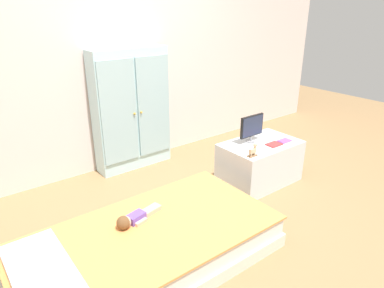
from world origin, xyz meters
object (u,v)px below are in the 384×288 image
Objects in this scene: doll at (132,219)px; bed at (149,247)px; wardrobe at (132,110)px; book_red at (274,144)px; book_purple at (284,141)px; tv_monitor at (252,127)px; tv_stand at (260,162)px; rocking_horse_toy at (253,150)px.

bed is at bearing -71.87° from doll.
wardrobe is at bearing 60.63° from doll.
doll is 0.30× the size of wardrobe.
book_purple is at bearing 0.00° from book_red.
tv_monitor reaches higher than book_purple.
bed is 1.78m from book_purple.
tv_monitor reaches higher than book_red.
rocking_horse_toy is at bearing -150.47° from tv_stand.
book_red reaches higher than book_purple.
doll is at bearing -169.14° from tv_monitor.
book_purple is (1.78, 0.09, 0.14)m from doll.
book_purple is (0.22, -0.11, 0.22)m from tv_stand.
wardrobe is at bearing 126.19° from tv_monitor.
rocking_horse_toy is (1.27, 0.03, 0.19)m from doll.
wardrobe reaches higher than rocking_horse_toy.
tv_stand reaches higher than doll.
book_purple reaches higher than doll.
bed is 0.23m from doll.
doll is at bearing -172.58° from tv_stand.
tv_monitor reaches higher than rocking_horse_toy.
tv_stand is at bearing -54.03° from wardrobe.
book_purple is (0.52, 0.06, -0.05)m from rocking_horse_toy.
rocking_horse_toy is (-0.25, -0.26, -0.10)m from tv_monitor.
tv_stand is 0.44m from rocking_horse_toy.
wardrobe is (0.75, 1.33, 0.36)m from doll.
tv_monitor reaches higher than doll.
bed is at bearing -163.31° from tv_monitor.
doll is 1.63m from book_red.
book_purple is (0.27, -0.20, -0.15)m from tv_monitor.
tv_stand is 6.47× the size of rocking_horse_toy.
book_red is at bearing -59.99° from tv_monitor.
wardrobe is 8.89× the size of book_red.
doll is 2.91× the size of book_purple.
rocking_horse_toy reaches higher than tv_stand.
book_red is 1.09× the size of book_purple.
doll is 0.50× the size of tv_stand.
rocking_horse_toy is at bearing -133.76° from tv_monitor.
tv_stand is at bearing 152.50° from book_purple.
book_red reaches higher than tv_stand.
tv_monitor is (1.51, 0.29, 0.29)m from doll.
tv_stand is at bearing 13.08° from bed.
wardrobe is at bearing 129.86° from book_purple.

